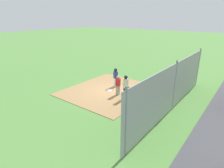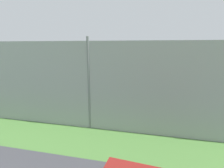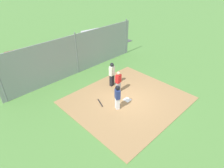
# 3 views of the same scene
# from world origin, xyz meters

# --- Properties ---
(ground_plane) EXTENTS (140.00, 140.00, 0.00)m
(ground_plane) POSITION_xyz_m (0.00, 0.00, 0.00)
(ground_plane) COLOR #51843D
(dirt_infield) EXTENTS (7.20, 6.40, 0.03)m
(dirt_infield) POSITION_xyz_m (0.00, 0.00, 0.01)
(dirt_infield) COLOR #9E774C
(dirt_infield) RESTS_ON ground_plane
(home_plate) EXTENTS (0.44, 0.44, 0.02)m
(home_plate) POSITION_xyz_m (0.00, 0.00, 0.04)
(home_plate) COLOR white
(home_plate) RESTS_ON dirt_infield
(catcher) EXTENTS (0.41, 0.31, 1.57)m
(catcher) POSITION_xyz_m (-0.27, -1.11, 0.84)
(catcher) COLOR #9E9EA3
(catcher) RESTS_ON dirt_infield
(umpire) EXTENTS (0.40, 0.29, 1.82)m
(umpire) POSITION_xyz_m (-0.53, -1.99, 1.00)
(umpire) COLOR black
(umpire) RESTS_ON dirt_infield
(runner) EXTENTS (0.40, 0.46, 1.65)m
(runner) POSITION_xyz_m (1.09, 0.14, 0.97)
(runner) COLOR silver
(runner) RESTS_ON dirt_infield
(baseball_bat) EXTENTS (0.35, 0.79, 0.06)m
(baseball_bat) POSITION_xyz_m (1.51, -0.98, 0.06)
(baseball_bat) COLOR black
(baseball_bat) RESTS_ON dirt_infield
(backstop_fence) EXTENTS (12.00, 0.10, 3.35)m
(backstop_fence) POSITION_xyz_m (0.00, -5.39, 1.60)
(backstop_fence) COLOR #93999E
(backstop_fence) RESTS_ON ground_plane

